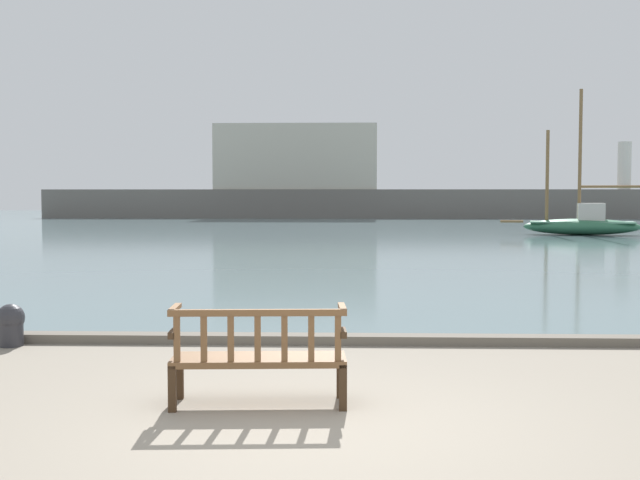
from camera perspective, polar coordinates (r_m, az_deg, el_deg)
name	(u,v)px	position (r m, az deg, el deg)	size (l,w,h in m)	color
ground_plane	(307,431)	(6.78, -0.93, -13.42)	(160.00, 160.00, 0.00)	gray
harbor_water	(343,224)	(50.52, 1.63, 1.13)	(100.00, 80.00, 0.08)	slate
quay_edge_kerb	(322,339)	(10.51, 0.15, -7.06)	(40.00, 0.30, 0.12)	#675F54
park_bench	(259,355)	(7.45, -4.38, -8.17)	(1.63, 0.62, 0.92)	#3D2A19
sailboat_nearest_starboard	(582,223)	(38.43, 18.15, 1.18)	(6.26, 2.50, 6.61)	#2D6647
mooring_bollard	(11,324)	(11.05, -21.14, -5.59)	(0.36, 0.36, 0.54)	#2D2D33
far_breakwater	(330,188)	(61.73, 0.75, 3.69)	(46.25, 2.40, 7.31)	#66605B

